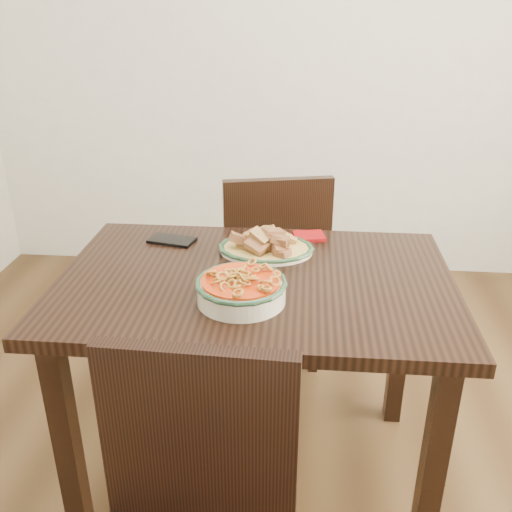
# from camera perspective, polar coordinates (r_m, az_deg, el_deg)

# --- Properties ---
(floor) EXTENTS (3.50, 3.50, 0.00)m
(floor) POSITION_cam_1_polar(r_m,az_deg,el_deg) (2.08, 2.22, -21.98)
(floor) COLOR #392512
(floor) RESTS_ON ground
(wall_back) EXTENTS (3.50, 0.10, 2.60)m
(wall_back) POSITION_cam_1_polar(r_m,az_deg,el_deg) (3.19, 4.46, 20.75)
(wall_back) COLOR beige
(wall_back) RESTS_ON ground
(dining_table) EXTENTS (1.17, 0.78, 0.75)m
(dining_table) POSITION_cam_1_polar(r_m,az_deg,el_deg) (1.74, -0.06, -5.12)
(dining_table) COLOR black
(dining_table) RESTS_ON ground
(chair_far) EXTENTS (0.50, 0.50, 0.89)m
(chair_far) POSITION_cam_1_polar(r_m,az_deg,el_deg) (2.38, 1.70, -0.56)
(chair_far) COLOR black
(chair_far) RESTS_ON ground
(fish_plate) EXTENTS (0.30, 0.24, 0.11)m
(fish_plate) POSITION_cam_1_polar(r_m,az_deg,el_deg) (1.84, 1.02, 1.67)
(fish_plate) COLOR beige
(fish_plate) RESTS_ON dining_table
(noodle_bowl) EXTENTS (0.25, 0.25, 0.08)m
(noodle_bowl) POSITION_cam_1_polar(r_m,az_deg,el_deg) (1.54, -1.50, -3.09)
(noodle_bowl) COLOR beige
(noodle_bowl) RESTS_ON dining_table
(smartphone) EXTENTS (0.17, 0.11, 0.01)m
(smartphone) POSITION_cam_1_polar(r_m,az_deg,el_deg) (1.96, -8.42, 1.58)
(smartphone) COLOR black
(smartphone) RESTS_ON dining_table
(napkin) EXTENTS (0.12, 0.10, 0.01)m
(napkin) POSITION_cam_1_polar(r_m,az_deg,el_deg) (1.97, 5.33, 1.99)
(napkin) COLOR maroon
(napkin) RESTS_ON dining_table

